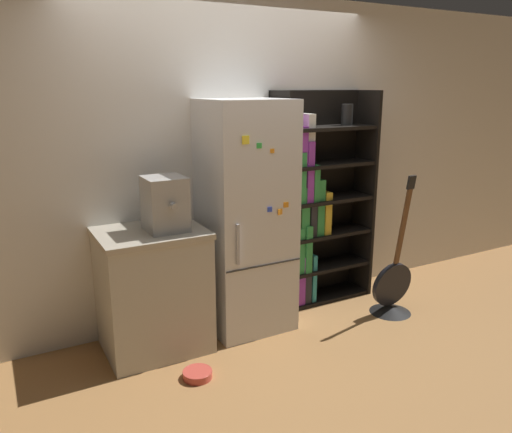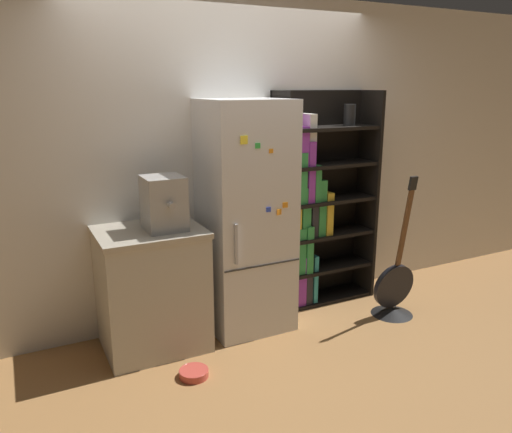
% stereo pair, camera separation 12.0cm
% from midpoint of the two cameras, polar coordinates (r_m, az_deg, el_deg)
% --- Properties ---
extents(ground_plane, '(16.00, 16.00, 0.00)m').
position_cam_midpoint_polar(ground_plane, '(4.08, -0.90, -12.98)').
color(ground_plane, '#A87542').
extents(wall_back, '(8.00, 0.05, 2.60)m').
position_cam_midpoint_polar(wall_back, '(4.09, -4.10, 6.26)').
color(wall_back, white).
rests_on(wall_back, ground_plane).
extents(refrigerator, '(0.64, 0.61, 1.81)m').
position_cam_midpoint_polar(refrigerator, '(3.89, -2.04, -0.13)').
color(refrigerator, silver).
rests_on(refrigerator, ground_plane).
extents(bookshelf, '(0.94, 0.32, 1.86)m').
position_cam_midpoint_polar(bookshelf, '(4.37, 5.22, 0.92)').
color(bookshelf, black).
rests_on(bookshelf, ground_plane).
extents(kitchen_counter, '(0.75, 0.62, 0.91)m').
position_cam_midpoint_polar(kitchen_counter, '(3.76, -12.58, -8.21)').
color(kitchen_counter, '#BCB7A8').
rests_on(kitchen_counter, ground_plane).
extents(espresso_machine, '(0.27, 0.35, 0.38)m').
position_cam_midpoint_polar(espresso_machine, '(3.55, -11.31, 1.43)').
color(espresso_machine, '#A5A39E').
rests_on(espresso_machine, kitchen_counter).
extents(guitar, '(0.39, 0.35, 1.22)m').
position_cam_midpoint_polar(guitar, '(4.46, 14.49, -8.54)').
color(guitar, black).
rests_on(guitar, ground_plane).
extents(pet_bowl, '(0.20, 0.20, 0.05)m').
position_cam_midpoint_polar(pet_bowl, '(3.53, -7.72, -17.39)').
color(pet_bowl, '#D84C3F').
rests_on(pet_bowl, ground_plane).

